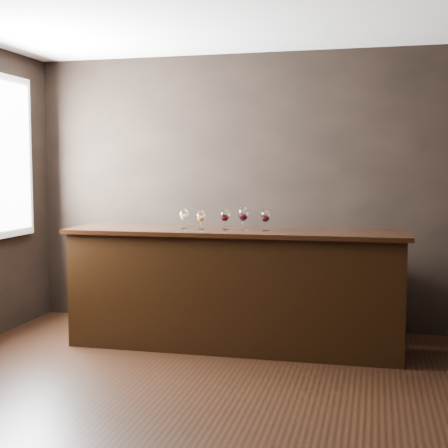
% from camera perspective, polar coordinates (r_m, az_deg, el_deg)
% --- Properties ---
extents(ground, '(5.00, 5.00, 0.00)m').
position_cam_1_polar(ground, '(4.51, -1.20, -16.12)').
color(ground, black).
rests_on(ground, ground).
extents(room_shell, '(5.02, 4.52, 2.81)m').
position_cam_1_polar(room_shell, '(4.38, -3.83, 7.39)').
color(room_shell, black).
rests_on(room_shell, ground).
extents(bar_counter, '(2.99, 0.69, 1.04)m').
position_cam_1_polar(bar_counter, '(5.70, 0.94, -6.14)').
color(bar_counter, black).
rests_on(bar_counter, ground).
extents(bar_top, '(3.09, 0.76, 0.04)m').
position_cam_1_polar(bar_top, '(5.62, 0.95, -0.73)').
color(bar_top, black).
rests_on(bar_top, bar_counter).
extents(back_bar_shelf, '(2.21, 0.40, 0.80)m').
position_cam_1_polar(back_bar_shelf, '(6.35, 1.92, -6.11)').
color(back_bar_shelf, black).
rests_on(back_bar_shelf, ground).
extents(glass_white, '(0.08, 0.08, 0.18)m').
position_cam_1_polar(glass_white, '(5.75, -3.67, 0.82)').
color(glass_white, white).
rests_on(glass_white, bar_top).
extents(glass_amber, '(0.07, 0.07, 0.17)m').
position_cam_1_polar(glass_amber, '(5.66, -2.14, 0.66)').
color(glass_amber, white).
rests_on(glass_amber, bar_top).
extents(glass_red_a, '(0.08, 0.08, 0.18)m').
position_cam_1_polar(glass_red_a, '(5.62, 0.08, 0.74)').
color(glass_red_a, white).
rests_on(glass_red_a, bar_top).
extents(glass_red_b, '(0.09, 0.09, 0.21)m').
position_cam_1_polar(glass_red_b, '(5.57, 1.78, 0.86)').
color(glass_red_b, white).
rests_on(glass_red_b, bar_top).
extents(glass_red_c, '(0.08, 0.08, 0.19)m').
position_cam_1_polar(glass_red_c, '(5.54, 3.81, 0.69)').
color(glass_red_c, white).
rests_on(glass_red_c, bar_top).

